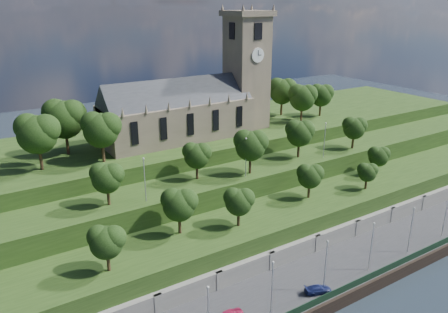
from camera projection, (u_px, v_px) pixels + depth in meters
ground at (344, 306)px, 65.29m from camera, size 320.00×320.00×0.00m
promenade at (316, 280)px, 69.73m from camera, size 160.00×12.00×2.00m
quay_wall at (345, 300)px, 64.88m from camera, size 160.00×0.50×2.20m
fence at (342, 289)px, 64.89m from camera, size 160.00×0.10×1.20m
retaining_wall at (292, 255)px, 73.98m from camera, size 160.00×2.10×5.00m
embankment_lower at (270, 232)px, 78.27m from camera, size 160.00×12.00×8.00m
embankment_upper at (236, 200)px, 86.36m from camera, size 160.00×10.00×12.00m
hilltop at (187, 162)px, 102.56m from camera, size 160.00×32.00×15.00m
church at (196, 102)px, 94.73m from camera, size 38.60×12.35×27.60m
trees_lower at (256, 191)px, 73.96m from camera, size 64.98×8.87×7.70m
trees_upper at (256, 144)px, 83.75m from camera, size 60.78×8.23×8.60m
trees_hilltop at (183, 109)px, 91.94m from camera, size 75.61×16.44×10.87m
lamp_posts_promenade at (326, 262)px, 63.95m from camera, size 60.36×0.36×8.62m
lamp_posts_upper at (246, 154)px, 80.48m from camera, size 40.36×0.36×7.62m
car_right at (318, 289)px, 64.94m from camera, size 4.43×3.00×1.19m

